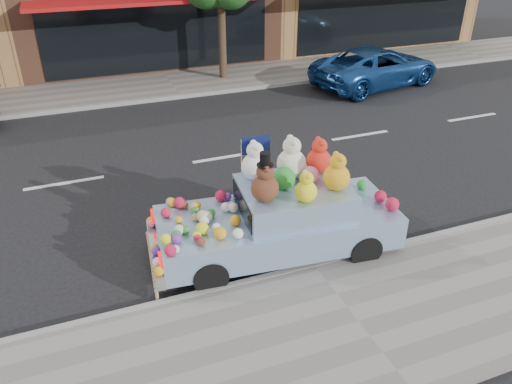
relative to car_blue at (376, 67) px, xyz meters
name	(u,v)px	position (x,y,z in m)	size (l,w,h in m)	color
ground	(226,157)	(-6.97, -3.91, -0.69)	(120.00, 120.00, 0.00)	black
near_sidewalk	(358,324)	(-6.97, -10.41, -0.63)	(60.00, 3.00, 0.12)	gray
far_sidewalk	(171,84)	(-6.97, 2.59, -0.63)	(60.00, 3.00, 0.12)	gray
near_kerb	(314,267)	(-6.97, -8.91, -0.62)	(60.00, 0.12, 0.13)	gray
far_kerb	(181,97)	(-6.97, 1.09, -0.62)	(60.00, 0.12, 0.13)	gray
car_blue	(376,67)	(0.00, 0.00, 0.00)	(2.28, 4.93, 1.37)	#1B4C99
art_car	(279,215)	(-7.33, -8.15, 0.11)	(4.63, 2.17, 2.23)	black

